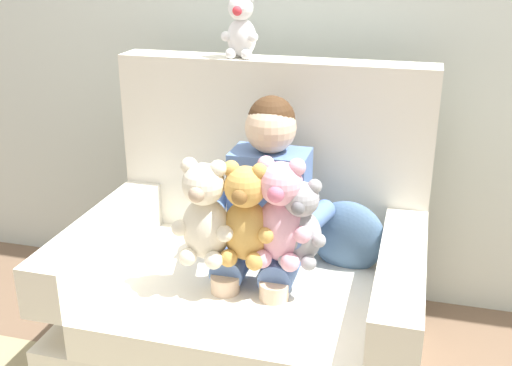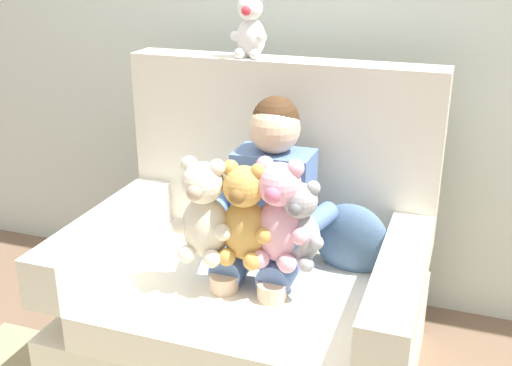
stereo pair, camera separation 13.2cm
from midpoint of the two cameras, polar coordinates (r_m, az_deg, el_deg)
name	(u,v)px [view 1 (the left image)]	position (r m, az deg, el deg)	size (l,w,h in m)	color
armchair	(252,285)	(2.20, -2.12, -9.39)	(1.15, 0.87, 1.06)	silver
seated_child	(265,210)	(2.06, -0.99, -2.50)	(0.45, 0.39, 0.82)	#597AB7
plush_cream	(205,214)	(1.91, -6.74, -2.90)	(0.20, 0.16, 0.33)	silver
plush_pink	(280,215)	(1.88, 0.25, -2.96)	(0.20, 0.17, 0.34)	#EAA8BC
plush_honey	(246,216)	(1.89, -2.98, -3.10)	(0.19, 0.16, 0.33)	gold
plush_grey	(301,224)	(1.89, 2.14, -3.84)	(0.17, 0.14, 0.28)	#9E9EA3
plush_white_on_backrest	(241,28)	(2.23, -3.15, 14.10)	(0.13, 0.11, 0.23)	white
throw_pillow	(348,237)	(2.14, 6.68, -4.98)	(0.26, 0.12, 0.26)	slate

